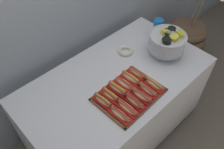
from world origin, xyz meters
name	(u,v)px	position (x,y,z in m)	size (l,w,h in m)	color
ground_plane	(116,128)	(0.00, 0.00, 0.00)	(10.00, 10.00, 0.00)	#7A6B5B
buffet_table	(116,105)	(0.00, 0.00, 0.40)	(1.56, 0.86, 0.76)	silver
floor_vase	(183,45)	(1.29, 0.14, 0.26)	(0.53, 0.53, 1.02)	brown
serving_tray	(129,95)	(-0.05, -0.19, 0.76)	(0.49, 0.38, 0.01)	brown
hot_dog_0	(120,114)	(-0.24, -0.28, 0.80)	(0.07, 0.17, 0.06)	red
hot_dog_1	(127,108)	(-0.16, -0.27, 0.79)	(0.07, 0.18, 0.06)	red
hot_dog_2	(135,101)	(-0.09, -0.27, 0.80)	(0.06, 0.17, 0.06)	#B21414
hot_dog_3	(141,95)	(-0.01, -0.27, 0.80)	(0.08, 0.17, 0.06)	#B21414
hot_dog_4	(148,90)	(0.06, -0.26, 0.79)	(0.06, 0.16, 0.06)	red
hot_dog_5	(154,84)	(0.14, -0.26, 0.79)	(0.06, 0.18, 0.06)	red
hot_dog_6	(103,101)	(-0.25, -0.11, 0.79)	(0.07, 0.17, 0.06)	red
hot_dog_7	(110,95)	(-0.17, -0.11, 0.79)	(0.07, 0.16, 0.06)	red
hot_dog_8	(117,89)	(-0.10, -0.10, 0.80)	(0.08, 0.18, 0.07)	#B21414
hot_dog_9	(124,84)	(-0.02, -0.10, 0.79)	(0.07, 0.18, 0.06)	red
hot_dog_10	(131,78)	(0.05, -0.10, 0.79)	(0.08, 0.19, 0.06)	red
hot_dog_11	(137,73)	(0.13, -0.10, 0.79)	(0.07, 0.18, 0.06)	red
punch_bowl	(168,41)	(0.49, -0.09, 0.91)	(0.31, 0.31, 0.26)	silver
cup_stack	(158,28)	(0.65, 0.13, 0.84)	(0.09, 0.09, 0.17)	blue
donut	(126,51)	(0.27, 0.17, 0.78)	(0.14, 0.14, 0.03)	silver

